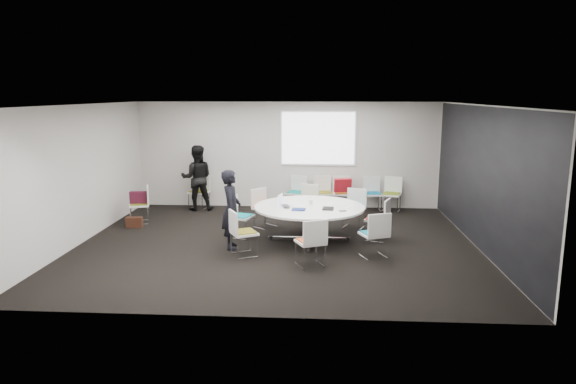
# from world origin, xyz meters

# --- Properties ---
(room_shell) EXTENTS (8.08, 7.08, 2.88)m
(room_shell) POSITION_xyz_m (0.09, 0.00, 1.40)
(room_shell) COLOR black
(room_shell) RESTS_ON ground
(conference_table) EXTENTS (2.27, 2.27, 0.73)m
(conference_table) POSITION_xyz_m (0.65, 0.29, 0.55)
(conference_table) COLOR silver
(conference_table) RESTS_ON ground
(projection_screen) EXTENTS (1.90, 0.03, 1.35)m
(projection_screen) POSITION_xyz_m (0.80, 3.46, 1.85)
(projection_screen) COLOR white
(projection_screen) RESTS_ON room_shell
(chair_ring_a) EXTENTS (0.59, 0.59, 0.88)m
(chair_ring_a) POSITION_xyz_m (2.07, 0.40, 0.28)
(chair_ring_a) COLOR silver
(chair_ring_a) RESTS_ON ground
(chair_ring_b) EXTENTS (0.60, 0.59, 0.88)m
(chair_ring_b) POSITION_xyz_m (1.64, 1.36, 0.28)
(chair_ring_b) COLOR silver
(chair_ring_b) RESTS_ON ground
(chair_ring_c) EXTENTS (0.60, 0.60, 0.88)m
(chair_ring_c) POSITION_xyz_m (0.55, 1.86, 0.28)
(chair_ring_c) COLOR silver
(chair_ring_c) RESTS_ON ground
(chair_ring_d) EXTENTS (0.64, 0.64, 0.88)m
(chair_ring_d) POSITION_xyz_m (-0.39, 1.29, 0.28)
(chair_ring_d) COLOR silver
(chair_ring_d) RESTS_ON ground
(chair_ring_e) EXTENTS (0.56, 0.57, 0.88)m
(chair_ring_e) POSITION_xyz_m (-0.80, 0.44, 0.28)
(chair_ring_e) COLOR silver
(chair_ring_e) RESTS_ON ground
(chair_ring_f) EXTENTS (0.61, 0.61, 0.88)m
(chair_ring_f) POSITION_xyz_m (-0.56, -0.82, 0.28)
(chair_ring_f) COLOR silver
(chair_ring_f) RESTS_ON ground
(chair_ring_g) EXTENTS (0.60, 0.60, 0.88)m
(chair_ring_g) POSITION_xyz_m (0.71, -1.34, 0.28)
(chair_ring_g) COLOR silver
(chair_ring_g) RESTS_ON ground
(chair_ring_h) EXTENTS (0.59, 0.58, 0.88)m
(chair_ring_h) POSITION_xyz_m (1.88, -0.77, 0.28)
(chair_ring_h) COLOR silver
(chair_ring_h) RESTS_ON ground
(chair_back_a) EXTENTS (0.59, 0.58, 0.88)m
(chair_back_a) POSITION_xyz_m (0.24, 3.16, 0.28)
(chair_back_a) COLOR silver
(chair_back_a) RESTS_ON ground
(chair_back_b) EXTENTS (0.53, 0.52, 0.88)m
(chair_back_b) POSITION_xyz_m (0.96, 3.16, 0.28)
(chair_back_b) COLOR silver
(chair_back_b) RESTS_ON ground
(chair_back_c) EXTENTS (0.50, 0.48, 0.88)m
(chair_back_c) POSITION_xyz_m (1.44, 3.17, 0.28)
(chair_back_c) COLOR silver
(chair_back_c) RESTS_ON ground
(chair_back_d) EXTENTS (0.49, 0.48, 0.88)m
(chair_back_d) POSITION_xyz_m (2.23, 3.15, 0.28)
(chair_back_d) COLOR silver
(chair_back_d) RESTS_ON ground
(chair_back_e) EXTENTS (0.58, 0.57, 0.88)m
(chair_back_e) POSITION_xyz_m (2.72, 3.12, 0.28)
(chair_back_e) COLOR silver
(chair_back_e) RESTS_ON ground
(chair_spare_left) EXTENTS (0.57, 0.58, 0.88)m
(chair_spare_left) POSITION_xyz_m (-3.36, 1.48, 0.28)
(chair_spare_left) COLOR silver
(chair_spare_left) RESTS_ON ground
(chair_person_back) EXTENTS (0.56, 0.55, 0.88)m
(chair_person_back) POSITION_xyz_m (-2.34, 3.12, 0.28)
(chair_person_back) COLOR silver
(chair_person_back) RESTS_ON ground
(person_main) EXTENTS (0.43, 0.61, 1.56)m
(person_main) POSITION_xyz_m (-0.87, -0.34, 0.78)
(person_main) COLOR black
(person_main) RESTS_ON ground
(person_back) EXTENTS (0.94, 0.80, 1.70)m
(person_back) POSITION_xyz_m (-2.34, 2.96, 0.85)
(person_back) COLOR black
(person_back) RESTS_ON ground
(laptop) EXTENTS (0.29, 0.37, 0.03)m
(laptop) POSITION_xyz_m (0.21, 0.20, 0.74)
(laptop) COLOR #333338
(laptop) RESTS_ON conference_table
(laptop_lid) EXTENTS (0.07, 0.30, 0.22)m
(laptop_lid) POSITION_xyz_m (0.05, 0.27, 0.86)
(laptop_lid) COLOR silver
(laptop_lid) RESTS_ON conference_table
(notebook_black) EXTENTS (0.24, 0.31, 0.02)m
(notebook_black) POSITION_xyz_m (1.03, 0.05, 0.74)
(notebook_black) COLOR black
(notebook_black) RESTS_ON conference_table
(tablet_folio) EXTENTS (0.28, 0.22, 0.03)m
(tablet_folio) POSITION_xyz_m (0.44, -0.07, 0.74)
(tablet_folio) COLOR navy
(tablet_folio) RESTS_ON conference_table
(papers_right) EXTENTS (0.37, 0.34, 0.00)m
(papers_right) POSITION_xyz_m (1.25, 0.43, 0.73)
(papers_right) COLOR white
(papers_right) RESTS_ON conference_table
(papers_front) EXTENTS (0.33, 0.25, 0.00)m
(papers_front) POSITION_xyz_m (1.31, 0.18, 0.73)
(papers_front) COLOR white
(papers_front) RESTS_ON conference_table
(cup) EXTENTS (0.08, 0.08, 0.09)m
(cup) POSITION_xyz_m (0.67, 0.49, 0.78)
(cup) COLOR white
(cup) RESTS_ON conference_table
(phone) EXTENTS (0.16, 0.11, 0.01)m
(phone) POSITION_xyz_m (1.32, -0.12, 0.73)
(phone) COLOR black
(phone) RESTS_ON conference_table
(maroon_bag) EXTENTS (0.42, 0.20, 0.28)m
(maroon_bag) POSITION_xyz_m (-3.37, 1.48, 0.62)
(maroon_bag) COLOR #471325
(maroon_bag) RESTS_ON chair_spare_left
(brown_bag) EXTENTS (0.38, 0.20, 0.24)m
(brown_bag) POSITION_xyz_m (-3.37, 1.08, 0.12)
(brown_bag) COLOR #341A10
(brown_bag) RESTS_ON ground
(red_jacket) EXTENTS (0.46, 0.25, 0.36)m
(red_jacket) POSITION_xyz_m (1.45, 2.94, 0.70)
(red_jacket) COLOR #A5141E
(red_jacket) RESTS_ON chair_back_c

